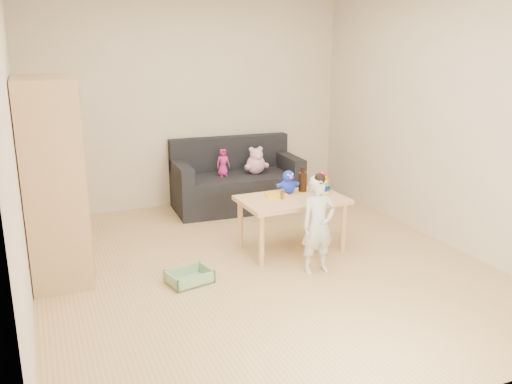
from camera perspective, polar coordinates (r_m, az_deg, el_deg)
name	(u,v)px	position (r m, az deg, el deg)	size (l,w,h in m)	color
room	(262,128)	(4.78, 0.61, 6.71)	(4.50, 4.50, 4.50)	tan
wardrobe	(52,179)	(5.04, -20.68, 1.25)	(0.49, 0.97, 1.75)	tan
sofa	(237,191)	(6.80, -2.01, 0.07)	(1.55, 0.78, 0.44)	black
play_table	(291,224)	(5.45, 3.75, -3.34)	(1.03, 0.65, 0.54)	#E2AA7C
storage_bin	(190,277)	(4.82, -7.01, -8.83)	(0.37, 0.28, 0.11)	#7DAA7B
toddler	(318,226)	(4.90, 6.56, -3.58)	(0.32, 0.22, 0.87)	beige
pink_bear	(256,162)	(6.75, -0.03, 3.14)	(0.25, 0.22, 0.29)	#DFA4C5
doll	(223,163)	(6.64, -3.49, 3.10)	(0.17, 0.11, 0.33)	#B92279
ring_stacker	(322,184)	(5.60, 6.94, 0.85)	(0.18, 0.18, 0.21)	#FFF90D
brown_bottle	(303,181)	(5.59, 4.94, 1.16)	(0.09, 0.09, 0.25)	black
blue_plush	(288,182)	(5.50, 3.38, 1.11)	(0.20, 0.16, 0.24)	#1C33FF
wooden_figure	(282,194)	(5.30, 2.79, -0.20)	(0.04, 0.04, 0.11)	brown
yellow_book	(276,195)	(5.44, 2.15, -0.29)	(0.22, 0.22, 0.02)	#FFB11A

